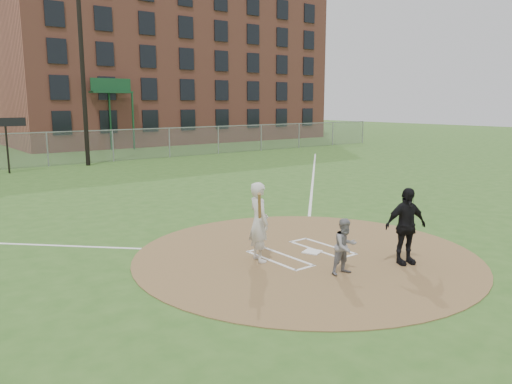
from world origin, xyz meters
TOP-DOWN VIEW (x-y plane):
  - ground at (0.00, 0.00)m, footprint 140.00×140.00m
  - dirt_circle at (0.00, 0.00)m, footprint 8.40×8.40m
  - home_plate at (0.25, 0.02)m, footprint 0.54×0.54m
  - foul_line_first at (9.00, 9.00)m, footprint 17.04×17.04m
  - catcher at (-0.30, -1.55)m, footprint 0.64×0.52m
  - umpire at (1.33, -1.90)m, footprint 1.13×0.76m
  - batters_boxes at (0.00, 0.15)m, footprint 2.08×1.88m
  - batter_at_plate at (-1.21, 0.32)m, footprint 0.82×1.04m
  - outfield_fence at (0.00, 22.00)m, footprint 56.08×0.08m
  - brick_warehouse at (16.00, 37.96)m, footprint 30.00×17.17m
  - light_pole at (2.00, 21.00)m, footprint 1.20×0.30m
  - scoreboard_sign at (-2.50, 20.20)m, footprint 2.00×0.10m

SIDE VIEW (x-z plane):
  - ground at x=0.00m, z-range 0.00..0.00m
  - foul_line_first at x=9.00m, z-range 0.00..0.01m
  - dirt_circle at x=0.00m, z-range 0.00..0.02m
  - batters_boxes at x=0.00m, z-range 0.02..0.03m
  - home_plate at x=0.25m, z-range 0.02..0.05m
  - catcher at x=-0.30m, z-range 0.02..1.26m
  - umpire at x=1.33m, z-range 0.02..1.81m
  - batter_at_plate at x=-1.21m, z-range 0.02..1.90m
  - outfield_fence at x=0.00m, z-range 0.00..2.03m
  - scoreboard_sign at x=-2.50m, z-range 0.92..3.85m
  - light_pole at x=2.00m, z-range 0.50..12.72m
  - brick_warehouse at x=16.00m, z-range 0.00..15.00m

